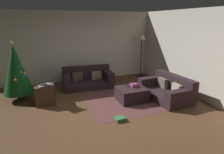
% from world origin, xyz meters
% --- Properties ---
extents(ground_plane, '(6.40, 6.40, 0.00)m').
position_xyz_m(ground_plane, '(0.00, 0.00, 0.00)').
color(ground_plane, brown).
extents(rear_partition, '(6.40, 0.12, 2.60)m').
position_xyz_m(rear_partition, '(0.00, 3.14, 1.30)').
color(rear_partition, silver).
rests_on(rear_partition, ground_plane).
extents(corner_partition, '(0.12, 6.40, 2.60)m').
position_xyz_m(corner_partition, '(3.14, 0.00, 1.30)').
color(corner_partition, silver).
rests_on(corner_partition, ground_plane).
extents(couch_left, '(1.77, 1.05, 0.68)m').
position_xyz_m(couch_left, '(0.26, 2.25, 0.26)').
color(couch_left, '#2D1E23').
rests_on(couch_left, ground_plane).
extents(couch_right, '(1.03, 1.63, 0.68)m').
position_xyz_m(couch_right, '(2.25, 0.30, 0.26)').
color(couch_right, '#2D1E23').
rests_on(couch_right, ground_plane).
extents(ottoman, '(0.81, 0.71, 0.39)m').
position_xyz_m(ottoman, '(1.15, 0.51, 0.19)').
color(ottoman, '#2D1E23').
rests_on(ottoman, ground_plane).
extents(gift_box, '(0.21, 0.18, 0.10)m').
position_xyz_m(gift_box, '(1.25, 0.57, 0.44)').
color(gift_box, '#B23F8C').
rests_on(gift_box, ottoman).
extents(tv_remote, '(0.08, 0.17, 0.02)m').
position_xyz_m(tv_remote, '(1.13, 0.65, 0.40)').
color(tv_remote, black).
rests_on(tv_remote, ottoman).
extents(christmas_tree, '(0.83, 0.83, 1.72)m').
position_xyz_m(christmas_tree, '(-1.92, 1.75, 0.92)').
color(christmas_tree, brown).
rests_on(christmas_tree, ground_plane).
extents(side_table, '(0.52, 0.44, 0.54)m').
position_xyz_m(side_table, '(-1.22, 1.16, 0.27)').
color(side_table, '#4C3323').
rests_on(side_table, ground_plane).
extents(laptop, '(0.45, 0.50, 0.19)m').
position_xyz_m(laptop, '(-1.20, 1.10, 0.60)').
color(laptop, silver).
rests_on(laptop, side_table).
extents(book_stack, '(0.25, 0.23, 0.08)m').
position_xyz_m(book_stack, '(0.36, -0.48, 0.05)').
color(book_stack, '#387A47').
rests_on(book_stack, ground_plane).
extents(corner_lamp, '(0.36, 0.36, 1.76)m').
position_xyz_m(corner_lamp, '(2.66, 2.74, 1.50)').
color(corner_lamp, black).
rests_on(corner_lamp, ground_plane).
extents(area_rug, '(2.60, 2.00, 0.01)m').
position_xyz_m(area_rug, '(1.15, 0.51, 0.00)').
color(area_rug, brown).
rests_on(area_rug, ground_plane).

